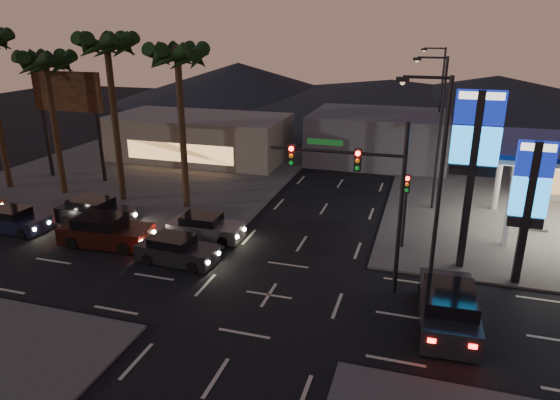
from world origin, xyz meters
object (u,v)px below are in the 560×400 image
(suv_station, at_px, (448,308))
(pylon_sign_tall, at_px, (475,146))
(car_lane_a_rear, at_px, (14,220))
(traffic_signal_mast, at_px, (363,182))
(car_lane_a_front, at_px, (177,250))
(car_lane_a_mid, at_px, (105,232))
(car_lane_b_front, at_px, (205,228))
(pylon_sign_short, at_px, (530,192))
(car_lane_b_mid, at_px, (95,212))

(suv_station, bearing_deg, pylon_sign_tall, 82.97)
(pylon_sign_tall, distance_m, car_lane_a_rear, 26.43)
(traffic_signal_mast, relative_size, car_lane_a_front, 1.82)
(car_lane_a_front, distance_m, car_lane_a_rear, 11.49)
(car_lane_a_front, xyz_separation_m, car_lane_a_mid, (-4.89, 0.81, 0.13))
(pylon_sign_tall, height_order, car_lane_a_mid, pylon_sign_tall)
(car_lane_a_mid, bearing_deg, car_lane_b_front, 25.80)
(pylon_sign_tall, xyz_separation_m, car_lane_a_rear, (-25.66, -2.66, -5.75))
(car_lane_a_front, relative_size, car_lane_a_mid, 0.83)
(pylon_sign_tall, height_order, traffic_signal_mast, pylon_sign_tall)
(pylon_sign_tall, bearing_deg, pylon_sign_short, -21.80)
(pylon_sign_short, bearing_deg, traffic_signal_mast, -160.87)
(car_lane_a_front, relative_size, car_lane_a_rear, 1.02)
(pylon_sign_short, relative_size, car_lane_b_front, 1.58)
(car_lane_b_mid, height_order, suv_station, suv_station)
(pylon_sign_short, distance_m, car_lane_a_front, 17.38)
(car_lane_b_mid, bearing_deg, car_lane_a_mid, -45.14)
(car_lane_a_rear, height_order, suv_station, suv_station)
(pylon_sign_tall, bearing_deg, car_lane_a_mid, -171.61)
(pylon_sign_short, distance_m, suv_station, 6.84)
(car_lane_b_front, bearing_deg, car_lane_a_mid, -154.20)
(car_lane_b_front, bearing_deg, pylon_sign_tall, 1.57)
(car_lane_b_front, xyz_separation_m, car_lane_b_mid, (-7.56, 0.11, 0.08))
(pylon_sign_short, height_order, traffic_signal_mast, traffic_signal_mast)
(car_lane_a_front, bearing_deg, pylon_sign_short, 8.91)
(pylon_sign_short, xyz_separation_m, car_lane_a_front, (-16.71, -2.62, -4.00))
(pylon_sign_tall, xyz_separation_m, car_lane_b_front, (-14.07, -0.38, -5.73))
(car_lane_a_rear, bearing_deg, suv_station, -6.86)
(car_lane_a_mid, bearing_deg, pylon_sign_tall, 8.39)
(pylon_sign_tall, relative_size, car_lane_b_mid, 1.80)
(suv_station, bearing_deg, car_lane_a_mid, 171.19)
(car_lane_a_mid, xyz_separation_m, car_lane_a_rear, (-6.56, 0.15, -0.14))
(pylon_sign_tall, bearing_deg, suv_station, -97.03)
(traffic_signal_mast, xyz_separation_m, car_lane_a_front, (-9.46, -0.11, -4.57))
(car_lane_b_mid, bearing_deg, pylon_sign_short, -1.73)
(traffic_signal_mast, distance_m, car_lane_b_mid, 17.76)
(car_lane_a_mid, bearing_deg, suv_station, -8.81)
(car_lane_b_mid, bearing_deg, suv_station, -14.45)
(pylon_sign_tall, distance_m, traffic_signal_mast, 6.02)
(pylon_sign_tall, height_order, car_lane_a_front, pylon_sign_tall)
(car_lane_a_front, bearing_deg, car_lane_a_mid, 170.64)
(pylon_sign_tall, relative_size, car_lane_a_rear, 2.08)
(pylon_sign_short, height_order, car_lane_b_front, pylon_sign_short)
(pylon_sign_tall, xyz_separation_m, traffic_signal_mast, (-4.74, -3.51, -1.17))
(suv_station, bearing_deg, car_lane_a_front, 171.40)
(traffic_signal_mast, bearing_deg, car_lane_a_rear, 177.68)
(traffic_signal_mast, relative_size, suv_station, 1.49)
(pylon_sign_tall, xyz_separation_m, car_lane_b_mid, (-21.62, -0.27, -5.65))
(car_lane_b_front, distance_m, suv_station, 14.37)
(car_lane_b_mid, xyz_separation_m, suv_station, (20.92, -5.39, 0.07))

